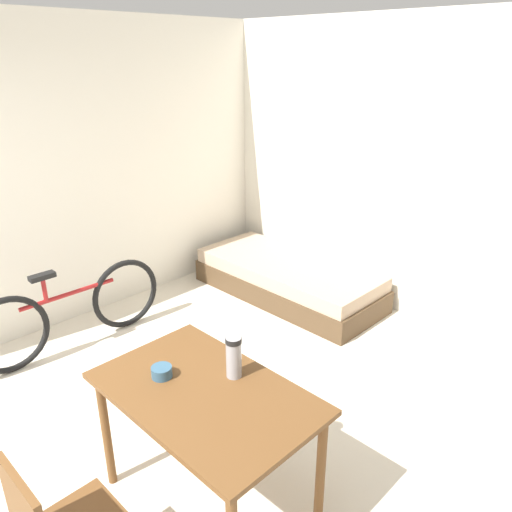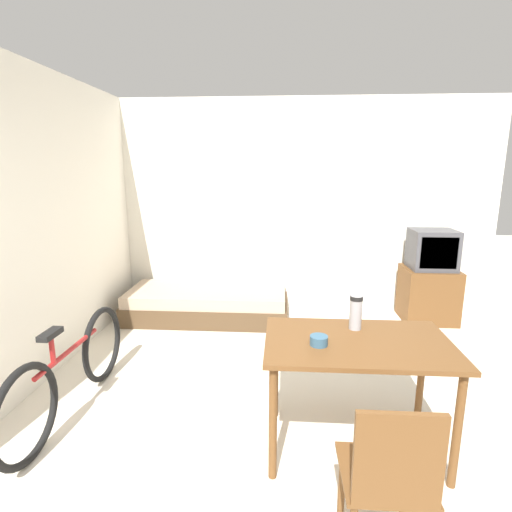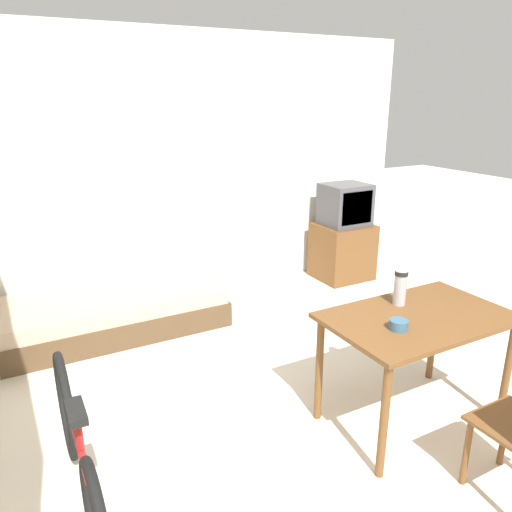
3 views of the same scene
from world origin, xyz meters
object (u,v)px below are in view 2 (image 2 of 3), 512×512
Objects in this scene: thermos_flask at (356,311)px; tv at (429,280)px; wooden_chair at (389,477)px; mate_bowl at (319,341)px; bicycle at (70,372)px; dining_table at (357,355)px; daybed at (208,304)px.

tv is at bearing 59.80° from thermos_flask.
wooden_chair reaches higher than mate_bowl.
mate_bowl is at bearing -10.16° from bicycle.
wooden_chair is at bearing -89.61° from dining_table.
dining_table is 0.30m from mate_bowl.
thermos_flask is (1.42, -2.09, 0.72)m from daybed.
tv is (2.71, 0.12, 0.33)m from daybed.
mate_bowl is at bearing 109.19° from wooden_chair.
daybed is at bearing 121.77° from dining_table.
dining_table is 1.34× the size of wooden_chair.
mate_bowl reaches higher than dining_table.
daybed is 2.70m from mate_bowl.
thermos_flask is at bearing -1.36° from bicycle.
wooden_chair reaches higher than bicycle.
daybed is at bearing 124.33° from thermos_flask.
tv is 4.00m from bicycle.
tv is 4.76× the size of thermos_flask.
tv reaches higher than daybed.
wooden_chair reaches higher than dining_table.
wooden_chair is at bearing -90.42° from thermos_flask.
mate_bowl reaches higher than daybed.
dining_table is 0.85m from wooden_chair.
wooden_chair is (1.42, -3.11, 0.31)m from daybed.
mate_bowl is (-0.26, 0.75, 0.31)m from wooden_chair.
tv is at bearing 68.19° from wooden_chair.
bicycle is (-0.66, -2.04, 0.16)m from daybed.
daybed is at bearing -177.40° from tv.
dining_table reaches higher than daybed.
thermos_flask is 2.13× the size of mate_bowl.
dining_table is at bearing -118.41° from tv.
tv reaches higher than wooden_chair.
tv is 3.48m from wooden_chair.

